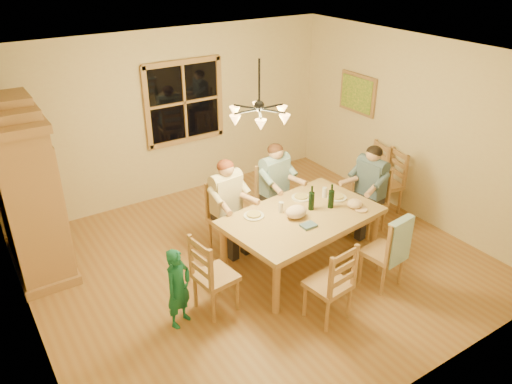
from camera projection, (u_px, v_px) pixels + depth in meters
floor at (259, 263)px, 6.66m from camera, size 5.50×5.50×0.00m
ceiling at (259, 58)px, 5.43m from camera, size 5.50×5.00×0.02m
wall_back at (173, 116)px, 7.91m from camera, size 5.50×0.02×2.70m
wall_left at (16, 237)px, 4.71m from camera, size 0.02×5.00×2.70m
wall_right at (414, 129)px, 7.38m from camera, size 0.02×5.00×2.70m
window at (184, 102)px, 7.89m from camera, size 1.30×0.06×1.30m
painting at (357, 94)px, 8.14m from camera, size 0.06×0.78×0.64m
chandelier at (259, 113)px, 5.71m from camera, size 0.77×0.68×0.71m
armoire at (27, 194)px, 6.14m from camera, size 0.66×1.40×2.30m
dining_table at (302, 221)px, 6.33m from camera, size 2.09×1.43×0.76m
chair_far_left at (228, 229)px, 6.84m from camera, size 0.49×0.47×0.99m
chair_far_right at (275, 210)px, 7.34m from camera, size 0.49×0.47×0.99m
chair_near_left at (327, 295)px, 5.58m from camera, size 0.49×0.47×0.99m
chair_near_right at (381, 263)px, 6.14m from camera, size 0.49×0.47×0.99m
chair_end_left at (216, 287)px, 5.71m from camera, size 0.47×0.49×0.99m
chair_end_right at (367, 212)px, 7.27m from camera, size 0.47×0.49×0.99m
adult_woman at (227, 195)px, 6.60m from camera, size 0.43×0.46×0.87m
adult_plaid_man at (275, 177)px, 7.09m from camera, size 0.43×0.46×0.87m
adult_slate_man at (371, 179)px, 7.02m from camera, size 0.46×0.43×0.87m
towel at (399, 242)px, 5.83m from camera, size 0.39×0.15×0.58m
wine_bottle_a at (312, 198)px, 6.33m from camera, size 0.08×0.08×0.33m
wine_bottle_b at (331, 196)px, 6.38m from camera, size 0.08×0.08×0.33m
plate_woman at (254, 216)px, 6.24m from camera, size 0.26×0.26×0.02m
plate_plaid at (301, 198)px, 6.67m from camera, size 0.26×0.26×0.02m
plate_slate at (337, 198)px, 6.67m from camera, size 0.26×0.26×0.02m
wine_glass_a at (281, 207)px, 6.31m from camera, size 0.06×0.06×0.14m
wine_glass_b at (325, 192)px, 6.68m from camera, size 0.06×0.06×0.14m
cap at (355, 204)px, 6.43m from camera, size 0.20×0.20×0.11m
napkin at (308, 225)px, 6.02m from camera, size 0.20×0.16×0.03m
cloth_bundle at (296, 212)px, 6.19m from camera, size 0.28×0.22×0.15m
child at (179, 288)px, 5.42m from camera, size 0.41×0.36×0.96m
chair_spare_front at (384, 193)px, 7.81m from camera, size 0.50×0.51×0.99m
chair_spare_back at (367, 184)px, 8.09m from camera, size 0.51×0.53×0.99m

